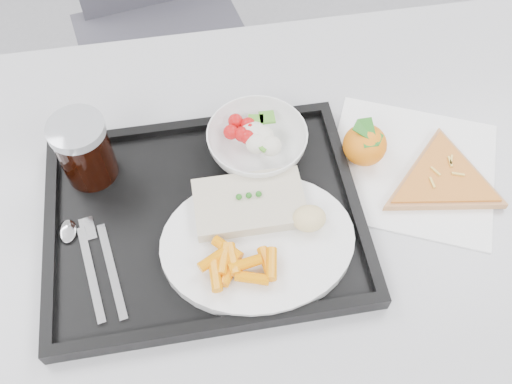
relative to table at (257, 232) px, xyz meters
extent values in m
cube|color=silver|center=(0.00, 0.00, 0.05)|extent=(1.20, 0.80, 0.03)
cylinder|color=#47474C|center=(-0.54, 0.34, -0.32)|extent=(0.04, 0.04, 0.72)
cylinder|color=#47474C|center=(0.54, 0.34, -0.32)|extent=(0.04, 0.04, 0.72)
cube|color=#3C3A43|center=(-0.11, 0.68, -0.23)|extent=(0.49, 0.49, 0.04)
cylinder|color=#47474C|center=(-0.29, 0.50, -0.47)|extent=(0.03, 0.03, 0.43)
cylinder|color=#47474C|center=(0.07, 0.50, -0.47)|extent=(0.03, 0.03, 0.43)
cylinder|color=#47474C|center=(-0.29, 0.86, -0.47)|extent=(0.03, 0.03, 0.43)
cylinder|color=#47474C|center=(0.07, 0.86, -0.47)|extent=(0.03, 0.03, 0.43)
cube|color=black|center=(-0.08, -0.01, 0.07)|extent=(0.45, 0.35, 0.01)
cube|color=black|center=(-0.08, 0.16, 0.09)|extent=(0.45, 0.02, 0.01)
cube|color=black|center=(-0.08, -0.17, 0.09)|extent=(0.45, 0.02, 0.01)
cube|color=black|center=(0.14, -0.01, 0.09)|extent=(0.02, 0.32, 0.01)
cube|color=black|center=(-0.30, -0.01, 0.09)|extent=(0.02, 0.32, 0.01)
cylinder|color=white|center=(-0.01, -0.07, 0.09)|extent=(0.27, 0.27, 0.02)
cube|color=beige|center=(-0.01, -0.01, 0.11)|extent=(0.16, 0.10, 0.02)
sphere|color=#236B1C|center=(-0.03, -0.01, 0.12)|extent=(0.01, 0.01, 0.01)
sphere|color=#236B1C|center=(-0.01, -0.01, 0.12)|extent=(0.01, 0.01, 0.01)
sphere|color=#236B1C|center=(0.00, -0.01, 0.12)|extent=(0.01, 0.01, 0.01)
ellipsoid|color=#D9BD7E|center=(0.06, -0.05, 0.12)|extent=(0.05, 0.05, 0.03)
imported|color=white|center=(0.02, 0.10, 0.11)|extent=(0.15, 0.15, 0.05)
cylinder|color=black|center=(-0.24, 0.10, 0.13)|extent=(0.08, 0.08, 0.10)
cylinder|color=#A5A8AD|center=(-0.24, 0.10, 0.18)|extent=(0.08, 0.08, 0.01)
cube|color=silver|center=(-0.24, -0.07, 0.08)|extent=(0.04, 0.15, 0.00)
ellipsoid|color=silver|center=(-0.27, 0.00, 0.09)|extent=(0.03, 0.04, 0.01)
cube|color=silver|center=(-0.21, -0.07, 0.08)|extent=(0.04, 0.15, 0.00)
cube|color=silver|center=(-0.24, 0.00, 0.08)|extent=(0.03, 0.04, 0.00)
cube|color=white|center=(0.25, 0.03, 0.07)|extent=(0.33, 0.32, 0.00)
ellipsoid|color=orange|center=(0.18, 0.07, 0.10)|extent=(0.09, 0.09, 0.06)
cube|color=#236B1C|center=(0.18, 0.07, 0.13)|extent=(0.02, 0.04, 0.02)
cube|color=#236B1C|center=(0.18, 0.07, 0.13)|extent=(0.05, 0.04, 0.02)
cylinder|color=tan|center=(0.29, 0.00, 0.08)|extent=(0.28, 0.28, 0.01)
cylinder|color=red|center=(0.29, 0.00, 0.08)|extent=(0.25, 0.25, 0.00)
cube|color=#EABC47|center=(0.31, 0.03, 0.09)|extent=(0.01, 0.02, 0.00)
cube|color=#EABC47|center=(0.27, 0.01, 0.09)|extent=(0.01, 0.02, 0.00)
cube|color=#EABC47|center=(0.30, 0.02, 0.09)|extent=(0.00, 0.02, 0.00)
cube|color=#EABC47|center=(0.26, -0.01, 0.09)|extent=(0.00, 0.02, 0.00)
cube|color=#EABC47|center=(0.31, 0.00, 0.09)|extent=(0.02, 0.01, 0.00)
cylinder|color=orange|center=(-0.03, -0.11, 0.12)|extent=(0.05, 0.02, 0.01)
cylinder|color=orange|center=(0.00, -0.11, 0.12)|extent=(0.02, 0.05, 0.01)
cylinder|color=orange|center=(-0.06, -0.11, 0.11)|extent=(0.04, 0.05, 0.01)
cylinder|color=orange|center=(-0.03, -0.13, 0.11)|extent=(0.05, 0.03, 0.01)
cylinder|color=orange|center=(-0.01, -0.11, 0.11)|extent=(0.02, 0.05, 0.01)
cylinder|color=orange|center=(-0.07, -0.09, 0.12)|extent=(0.05, 0.03, 0.01)
cylinder|color=orange|center=(-0.05, -0.08, 0.11)|extent=(0.04, 0.04, 0.01)
cylinder|color=orange|center=(-0.05, -0.10, 0.12)|extent=(0.02, 0.04, 0.01)
cylinder|color=orange|center=(-0.08, -0.12, 0.12)|extent=(0.01, 0.04, 0.01)
cylinder|color=orange|center=(-0.06, -0.10, 0.12)|extent=(0.03, 0.05, 0.01)
sphere|color=red|center=(-0.01, 0.13, 0.12)|extent=(0.02, 0.02, 0.02)
sphere|color=red|center=(-0.01, 0.11, 0.12)|extent=(0.02, 0.02, 0.02)
sphere|color=red|center=(0.01, 0.12, 0.12)|extent=(0.02, 0.02, 0.02)
sphere|color=red|center=(0.00, 0.10, 0.12)|extent=(0.02, 0.02, 0.02)
sphere|color=red|center=(0.01, 0.11, 0.12)|extent=(0.02, 0.02, 0.02)
sphere|color=red|center=(-0.02, 0.11, 0.12)|extent=(0.02, 0.02, 0.02)
ellipsoid|color=silver|center=(0.01, 0.11, 0.12)|extent=(0.03, 0.03, 0.03)
ellipsoid|color=silver|center=(0.03, 0.08, 0.12)|extent=(0.03, 0.03, 0.03)
ellipsoid|color=silver|center=(0.02, 0.11, 0.12)|extent=(0.03, 0.03, 0.03)
ellipsoid|color=silver|center=(0.02, 0.10, 0.12)|extent=(0.03, 0.03, 0.03)
ellipsoid|color=silver|center=(0.01, 0.09, 0.12)|extent=(0.03, 0.03, 0.03)
cube|color=#4C9429|center=(0.04, 0.13, 0.12)|extent=(0.02, 0.02, 0.00)
cube|color=#4C9429|center=(0.02, 0.08, 0.12)|extent=(0.03, 0.03, 0.00)
cube|color=#4C9429|center=(0.02, 0.12, 0.12)|extent=(0.03, 0.03, 0.00)
camera|label=1|loc=(-0.08, -0.43, 0.79)|focal=40.00mm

